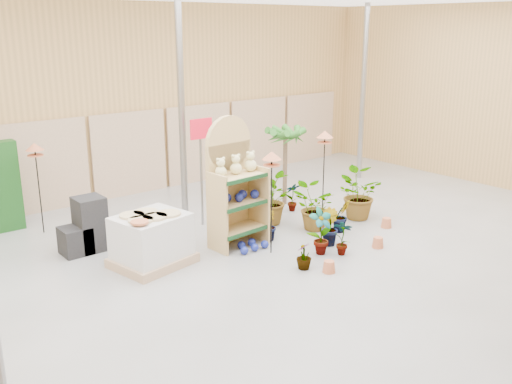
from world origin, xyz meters
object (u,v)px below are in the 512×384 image
pallet_stack (152,240)px  potted_plant_2 (313,207)px  bird_table_front (272,159)px  display_shelf (232,187)px

pallet_stack → potted_plant_2: bearing=-18.6°
bird_table_front → potted_plant_2: bearing=15.8°
pallet_stack → potted_plant_2: potted_plant_2 is taller
display_shelf → potted_plant_2: size_ratio=2.58×
display_shelf → pallet_stack: 1.80m
display_shelf → bird_table_front: size_ratio=1.29×
display_shelf → pallet_stack: display_shelf is taller
bird_table_front → display_shelf: bearing=106.7°
display_shelf → potted_plant_2: display_shelf is taller
display_shelf → pallet_stack: size_ratio=1.70×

